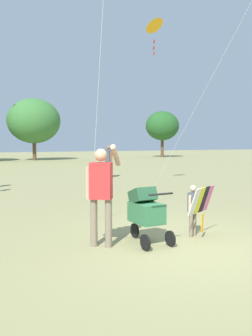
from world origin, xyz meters
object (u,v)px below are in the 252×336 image
Objects in this scene: kite_green_novelty at (155,27)px; person_sitting_far at (108,159)px; stroller at (146,210)px; child_with_butterfly_kite at (195,205)px; person_adult_flyer at (101,188)px.

kite_green_novelty reaches higher than person_sitting_far.
kite_green_novelty is (4.12, 6.78, 5.69)m from stroller.
person_sitting_far reaches higher than stroller.
person_sitting_far is at bearing 75.22° from child_with_butterfly_kite.
kite_green_novelty is at bearing 65.88° from child_with_butterfly_kite.
child_with_butterfly_kite is 0.56× the size of person_adult_flyer.
child_with_butterfly_kite is at bearing -2.06° from stroller.
person_adult_flyer is 0.94m from stroller.
stroller is (0.82, -0.14, -0.43)m from person_adult_flyer.
stroller is 0.66× the size of person_sitting_far.
person_sitting_far is (4.90, 11.24, -0.07)m from person_adult_flyer.
person_adult_flyer is 1.09× the size of person_sitting_far.
person_adult_flyer is at bearing 174.66° from child_with_butterfly_kite.
person_adult_flyer reaches higher than person_sitting_far.
stroller reaches higher than child_with_butterfly_kite.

